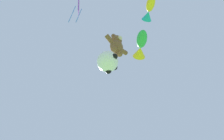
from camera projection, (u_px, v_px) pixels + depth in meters
name	position (u px, v px, depth m)	size (l,w,h in m)	color
teddy_bear_kite	(117.00, 45.00, 12.12)	(1.70, 0.75, 1.72)	brown
soccer_ball_kite	(108.00, 62.00, 10.61)	(1.16, 1.15, 1.06)	white
fish_kite_emerald	(141.00, 46.00, 14.34)	(1.88, 1.98, 0.84)	green
fish_kite_goldfin	(149.00, 10.00, 12.42)	(1.28, 1.46, 0.58)	yellow
diamond_kite	(78.00, 7.00, 13.52)	(0.98, 1.13, 3.35)	purple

